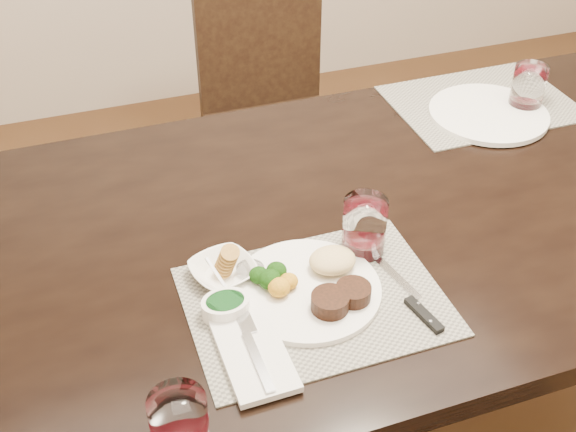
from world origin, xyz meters
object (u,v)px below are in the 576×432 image
object	(u,v)px
far_plate	(488,114)
wine_glass_near	(364,228)
chair_far	(270,103)
steak_knife	(417,305)
dinner_plate	(314,285)
cracker_bowl	(223,270)

from	to	relation	value
far_plate	wine_glass_near	bearing A→B (deg)	-144.12
chair_far	far_plate	distance (m)	0.81
steak_knife	far_plate	xyz separation A→B (m)	(0.48, 0.55, 0.00)
dinner_plate	steak_knife	distance (m)	0.19
chair_far	cracker_bowl	xyz separation A→B (m)	(-0.43, -1.03, 0.27)
dinner_plate	wine_glass_near	bearing A→B (deg)	51.43
dinner_plate	wine_glass_near	size ratio (longest dim) A/B	2.34
far_plate	steak_knife	bearing A→B (deg)	-131.38
cracker_bowl	wine_glass_near	world-z (taller)	wine_glass_near
chair_far	dinner_plate	xyz separation A→B (m)	(-0.28, -1.12, 0.27)
dinner_plate	cracker_bowl	distance (m)	0.17
chair_far	far_plate	size ratio (longest dim) A/B	3.01
wine_glass_near	far_plate	xyz separation A→B (m)	(0.51, 0.37, -0.05)
chair_far	wine_glass_near	bearing A→B (deg)	-97.94
chair_far	cracker_bowl	world-z (taller)	chair_far
cracker_bowl	wine_glass_near	bearing A→B (deg)	-2.70
dinner_plate	steak_knife	bearing A→B (deg)	-11.44
dinner_plate	far_plate	distance (m)	0.78
cracker_bowl	far_plate	xyz separation A→B (m)	(0.79, 0.36, -0.01)
wine_glass_near	far_plate	distance (m)	0.63
steak_knife	far_plate	size ratio (longest dim) A/B	0.72
dinner_plate	steak_knife	world-z (taller)	dinner_plate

